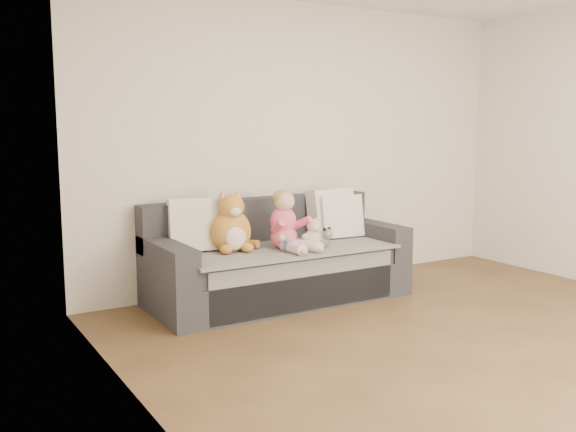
# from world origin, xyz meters

# --- Properties ---
(room_shell) EXTENTS (5.00, 5.00, 5.00)m
(room_shell) POSITION_xyz_m (0.00, 0.42, 1.30)
(room_shell) COLOR brown
(room_shell) RESTS_ON ground
(sofa) EXTENTS (2.20, 0.94, 0.85)m
(sofa) POSITION_xyz_m (-0.58, 2.06, 0.31)
(sofa) COLOR #252529
(sofa) RESTS_ON ground
(cushion_left) EXTENTS (0.50, 0.30, 0.45)m
(cushion_left) POSITION_xyz_m (-1.25, 2.19, 0.69)
(cushion_left) COLOR silver
(cushion_left) RESTS_ON sofa
(cushion_right_back) EXTENTS (0.50, 0.28, 0.45)m
(cushion_right_back) POSITION_xyz_m (0.08, 2.19, 0.69)
(cushion_right_back) COLOR silver
(cushion_right_back) RESTS_ON sofa
(cushion_right_front) EXTENTS (0.43, 0.21, 0.40)m
(cushion_right_front) POSITION_xyz_m (0.11, 2.10, 0.66)
(cushion_right_front) COLOR silver
(cushion_right_front) RESTS_ON sofa
(toddler) EXTENTS (0.35, 0.51, 0.50)m
(toddler) POSITION_xyz_m (-0.58, 1.89, 0.68)
(toddler) COLOR #EF546F
(toddler) RESTS_ON sofa
(plush_cat) EXTENTS (0.42, 0.35, 0.53)m
(plush_cat) POSITION_xyz_m (-1.02, 2.04, 0.66)
(plush_cat) COLOR #C47F2B
(plush_cat) RESTS_ON sofa
(teddy_bear) EXTENTS (0.21, 0.16, 0.27)m
(teddy_bear) POSITION_xyz_m (-0.38, 1.79, 0.58)
(teddy_bear) COLOR #C8B28A
(teddy_bear) RESTS_ON sofa
(plush_cow) EXTENTS (0.15, 0.22, 0.18)m
(plush_cow) POSITION_xyz_m (-0.30, 1.79, 0.55)
(plush_cow) COLOR white
(plush_cow) RESTS_ON sofa
(sippy_cup) EXTENTS (0.10, 0.08, 0.12)m
(sippy_cup) POSITION_xyz_m (-0.65, 1.78, 0.53)
(sippy_cup) COLOR #55389A
(sippy_cup) RESTS_ON sofa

